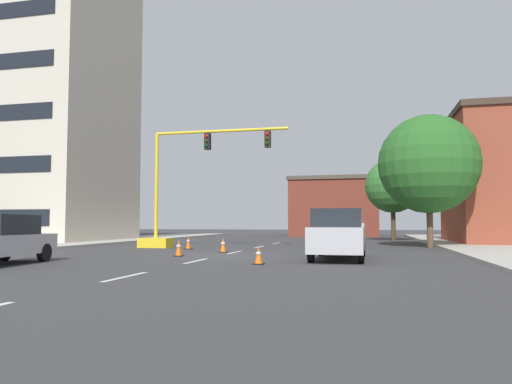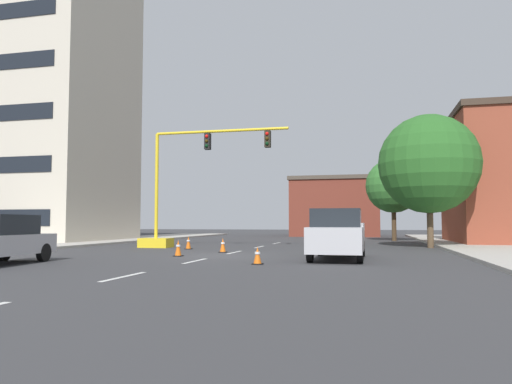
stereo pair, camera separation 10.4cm
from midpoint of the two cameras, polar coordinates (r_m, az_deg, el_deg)
The scene contains 18 objects.
ground_plane at distance 21.56m, azimuth -4.44°, elevation -7.50°, with size 160.00×160.00×0.00m, color #38383A.
sidewalk_left at distance 34.74m, azimuth -21.80°, elevation -5.67°, with size 6.00×56.00×0.14m, color #B2ADA3.
sidewalk_right at distance 29.38m, azimuth 26.71°, elevation -5.96°, with size 6.00×56.00×0.14m, color #B2ADA3.
lane_stripe_seg_1 at distance 13.72m, azimuth -15.31°, elevation -9.60°, with size 0.16×2.40×0.01m, color silver.
lane_stripe_seg_2 at distance 18.73m, azimuth -7.22°, elevation -8.06°, with size 0.16×2.40×0.01m, color silver.
lane_stripe_seg_3 at distance 23.96m, azimuth -2.63°, elevation -7.11°, with size 0.16×2.40×0.01m, color silver.
lane_stripe_seg_4 at distance 29.28m, azimuth 0.29°, elevation -6.48°, with size 0.16×2.40×0.01m, color silver.
lane_stripe_seg_5 at distance 34.66m, azimuth 2.31°, elevation -6.03°, with size 0.16×2.40×0.01m, color silver.
building_tall_left at distance 43.13m, azimuth -24.48°, elevation 9.39°, with size 13.34×10.97×21.84m.
building_brick_center at distance 54.50m, azimuth 9.30°, elevation -1.78°, with size 9.50×9.60×6.33m.
traffic_signal_gantry at distance 28.74m, azimuth -9.76°, elevation -2.04°, with size 8.83×1.20×6.83m.
tree_right_mid at distance 29.97m, azimuth 19.57°, elevation 3.12°, with size 5.77×5.77×7.76m.
tree_right_far at distance 40.44m, azimuth 15.73°, elevation 0.71°, with size 4.38×4.38×6.63m.
pickup_truck_silver at distance 19.67m, azimuth 9.56°, elevation -4.99°, with size 2.04×5.41×1.99m.
traffic_cone_roadside_a at distance 17.04m, azimuth 0.13°, elevation -7.52°, with size 0.36×0.36×0.62m.
traffic_cone_roadside_b at distance 23.85m, azimuth -4.02°, elevation -6.28°, with size 0.36×0.36×0.72m.
traffic_cone_roadside_c at distance 26.96m, azimuth -8.08°, elevation -5.93°, with size 0.36×0.36×0.74m.
traffic_cone_roadside_d at distance 21.37m, azimuth -9.24°, elevation -6.55°, with size 0.36×0.36×0.72m.
Camera 1 is at (6.40, -20.54, 1.46)m, focal length 33.95 mm.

